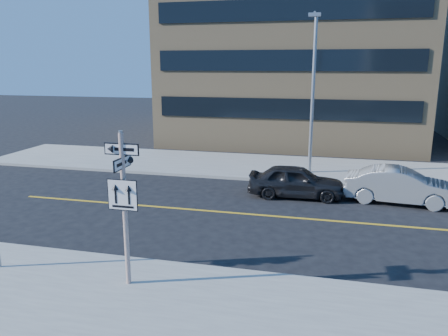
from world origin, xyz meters
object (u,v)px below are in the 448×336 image
(sign_pole, at_px, (124,200))
(parked_car_a, at_px, (296,181))
(streetlight_a, at_px, (313,85))
(parked_car_b, at_px, (400,186))

(sign_pole, relative_size, parked_car_a, 0.96)
(sign_pole, xyz_separation_m, parked_car_a, (3.61, 9.34, -1.72))
(parked_car_a, relative_size, streetlight_a, 0.53)
(parked_car_a, bearing_deg, sign_pole, 156.63)
(parked_car_a, height_order, parked_car_b, parked_car_b)
(sign_pole, height_order, streetlight_a, streetlight_a)
(parked_car_a, bearing_deg, streetlight_a, -7.85)
(parked_car_a, distance_m, streetlight_a, 5.65)
(sign_pole, xyz_separation_m, streetlight_a, (4.00, 13.27, 2.32))
(parked_car_b, bearing_deg, streetlight_a, 53.18)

